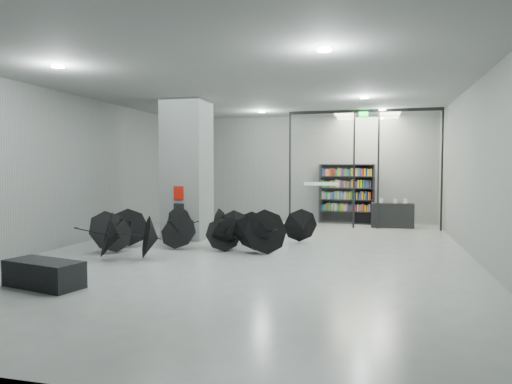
% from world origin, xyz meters
% --- Properties ---
extents(room, '(14.00, 14.02, 4.01)m').
position_xyz_m(room, '(0.00, 0.00, 2.84)').
color(room, gray).
rests_on(room, ground).
extents(column, '(1.20, 1.20, 4.00)m').
position_xyz_m(column, '(-2.50, 2.00, 2.00)').
color(column, slate).
rests_on(column, ground).
extents(fire_cabinet, '(0.28, 0.04, 0.38)m').
position_xyz_m(fire_cabinet, '(-2.50, 1.38, 1.35)').
color(fire_cabinet, '#A50A07').
rests_on(fire_cabinet, column).
extents(info_panel, '(0.30, 0.03, 0.42)m').
position_xyz_m(info_panel, '(-2.50, 1.38, 0.85)').
color(info_panel, black).
rests_on(info_panel, column).
extents(exit_sign, '(0.30, 0.06, 0.15)m').
position_xyz_m(exit_sign, '(2.40, 5.30, 3.82)').
color(exit_sign, '#0CE533').
rests_on(exit_sign, room).
extents(glass_partition, '(5.06, 0.08, 4.00)m').
position_xyz_m(glass_partition, '(2.39, 5.50, 2.18)').
color(glass_partition, silver).
rests_on(glass_partition, ground).
extents(bench, '(1.52, 0.91, 0.46)m').
position_xyz_m(bench, '(-2.69, -3.89, 0.23)').
color(bench, black).
rests_on(bench, ground).
extents(bookshelf, '(2.00, 0.49, 2.18)m').
position_xyz_m(bookshelf, '(1.79, 6.75, 1.09)').
color(bookshelf, black).
rests_on(bookshelf, ground).
extents(shop_counter, '(1.43, 0.62, 0.84)m').
position_xyz_m(shop_counter, '(3.38, 5.99, 0.42)').
color(shop_counter, black).
rests_on(shop_counter, ground).
extents(umbrella_cluster, '(5.74, 4.48, 1.31)m').
position_xyz_m(umbrella_cluster, '(-1.52, 0.16, 0.30)').
color(umbrella_cluster, black).
rests_on(umbrella_cluster, ground).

